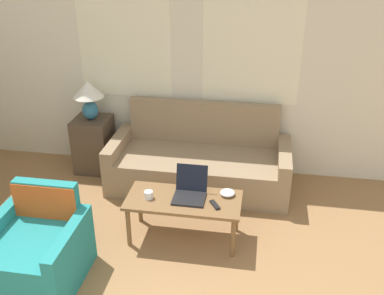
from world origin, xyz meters
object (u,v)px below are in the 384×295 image
snack_bowl (228,193)px  tv_remote (215,205)px  couch (200,163)px  cup_navy (149,195)px  armchair (37,252)px  table_lamp (89,94)px  laptop (190,191)px  coffee_table (184,204)px

snack_bowl → tv_remote: 0.22m
couch → cup_navy: 1.17m
armchair → table_lamp: (-0.21, 1.94, 0.73)m
table_lamp → laptop: size_ratio=1.42×
armchair → cup_navy: size_ratio=9.41×
couch → tv_remote: (0.31, -1.13, 0.19)m
tv_remote → armchair: bearing=-154.6°
coffee_table → tv_remote: (0.30, -0.06, 0.06)m
table_lamp → coffee_table: 1.90m
cup_navy → couch: bearing=73.7°
armchair → snack_bowl: armchair is taller
coffee_table → table_lamp: bearing=138.6°
table_lamp → tv_remote: 2.14m
couch → snack_bowl: bearing=-66.3°
laptop → snack_bowl: (0.35, 0.07, -0.03)m
table_lamp → coffee_table: (1.35, -1.19, -0.60)m
armchair → table_lamp: bearing=96.3°
tv_remote → cup_navy: bearing=177.8°
table_lamp → laptop: bearing=-38.9°
couch → snack_bowl: (0.41, -0.93, 0.21)m
table_lamp → snack_bowl: size_ratio=3.26×
laptop → cup_navy: bearing=-165.0°
couch → coffee_table: 1.07m
snack_bowl → tv_remote: size_ratio=0.96×
table_lamp → coffee_table: table_lamp is taller
coffee_table → cup_navy: cup_navy is taller
table_lamp → armchair: bearing=-83.7°
couch → cup_navy: (-0.32, -1.11, 0.22)m
couch → snack_bowl: 1.04m
armchair → table_lamp: size_ratio=1.68×
cup_navy → snack_bowl: cup_navy is taller
armchair → coffee_table: (1.14, 0.75, 0.13)m
table_lamp → laptop: table_lamp is taller
couch → armchair: size_ratio=2.60×
armchair → tv_remote: (1.44, 0.68, 0.19)m
cup_navy → tv_remote: size_ratio=0.56×
table_lamp → laptop: (1.40, -1.13, -0.48)m
table_lamp → tv_remote: (1.65, -1.26, -0.53)m
coffee_table → snack_bowl: size_ratio=7.56×
couch → tv_remote: couch is taller
armchair → table_lamp: 2.08m
armchair → cup_navy: bearing=41.3°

